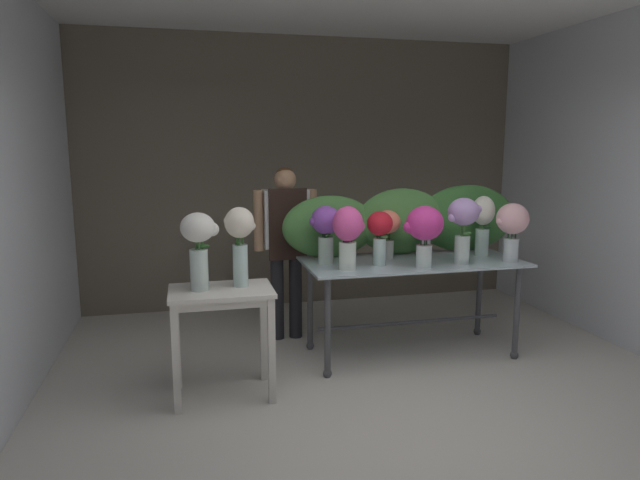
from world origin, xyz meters
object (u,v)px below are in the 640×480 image
side_table_white (222,306)px  vase_white_roses_tall (199,243)px  vase_ivory_anemones (483,221)px  vase_blush_hydrangea (512,225)px  vase_violet_roses (326,228)px  vase_magenta_carnations (424,228)px  vase_crimson_stock (380,232)px  vase_peach_ranunculus (426,229)px  vase_coral_tulips (387,228)px  florist (286,235)px  display_table_glass (412,276)px  vase_lilac_freesia (463,222)px  vase_fuchsia_peonies (348,232)px  vase_cream_lisianthus_tall (240,238)px

side_table_white → vase_white_roses_tall: vase_white_roses_tall is taller
vase_ivory_anemones → vase_blush_hydrangea: vase_ivory_anemones is taller
vase_violet_roses → vase_magenta_carnations: vase_magenta_carnations is taller
side_table_white → vase_crimson_stock: bearing=14.5°
vase_peach_ranunculus → vase_white_roses_tall: 1.98m
vase_coral_tulips → vase_ivory_anemones: (0.86, -0.07, 0.04)m
florist → vase_peach_ranunculus: size_ratio=4.06×
display_table_glass → vase_lilac_freesia: (0.34, -0.23, 0.49)m
vase_magenta_carnations → vase_violet_roses: bearing=156.2°
vase_ivory_anemones → vase_fuchsia_peonies: 1.33m
vase_fuchsia_peonies → florist: bearing=111.8°
florist → vase_fuchsia_peonies: bearing=-68.2°
side_table_white → vase_violet_roses: size_ratio=1.66×
vase_ivory_anemones → vase_fuchsia_peonies: bearing=-168.9°
vase_violet_roses → vase_fuchsia_peonies: bearing=-64.7°
vase_coral_tulips → vase_fuchsia_peonies: vase_fuchsia_peonies is taller
vase_magenta_carnations → vase_blush_hydrangea: bearing=2.9°
vase_lilac_freesia → vase_violet_roses: 1.12m
vase_violet_roses → vase_cream_lisianthus_tall: (-0.74, -0.44, 0.03)m
side_table_white → vase_magenta_carnations: 1.69m
florist → vase_blush_hydrangea: size_ratio=3.24×
side_table_white → vase_magenta_carnations: size_ratio=1.61×
vase_coral_tulips → vase_white_roses_tall: size_ratio=0.77×
display_table_glass → vase_peach_ranunculus: bearing=22.2°
vase_violet_roses → vase_coral_tulips: bearing=8.1°
vase_coral_tulips → vase_magenta_carnations: vase_magenta_carnations is taller
display_table_glass → vase_peach_ranunculus: (0.14, 0.06, 0.39)m
vase_peach_ranunculus → vase_crimson_stock: vase_crimson_stock is taller
vase_coral_tulips → vase_cream_lisianthus_tall: bearing=-158.1°
vase_peach_ranunculus → vase_coral_tulips: 0.34m
vase_cream_lisianthus_tall → vase_crimson_stock: bearing=14.0°
display_table_glass → vase_ivory_anemones: vase_ivory_anemones is taller
display_table_glass → vase_lilac_freesia: 0.63m
vase_blush_hydrangea → side_table_white: bearing=-174.9°
vase_lilac_freesia → florist: bearing=146.1°
vase_crimson_stock → vase_white_roses_tall: (-1.44, -0.34, 0.03)m
vase_blush_hydrangea → vase_cream_lisianthus_tall: bearing=-175.9°
vase_coral_tulips → vase_lilac_freesia: vase_lilac_freesia is taller
vase_coral_tulips → vase_crimson_stock: bearing=-122.3°
florist → vase_fuchsia_peonies: florist is taller
side_table_white → display_table_glass: bearing=15.2°
vase_ivory_anemones → vase_violet_roses: vase_ivory_anemones is taller
vase_peach_ranunculus → vase_magenta_carnations: size_ratio=0.80×
display_table_glass → side_table_white: (-1.64, -0.44, -0.02)m
side_table_white → vase_peach_ranunculus: vase_peach_ranunculus is taller
vase_coral_tulips → vase_white_roses_tall: bearing=-160.2°
vase_peach_ranunculus → vase_fuchsia_peonies: 0.82m
vase_crimson_stock → vase_ivory_anemones: bearing=9.2°
display_table_glass → vase_magenta_carnations: size_ratio=3.73×
vase_blush_hydrangea → vase_fuchsia_peonies: bearing=178.7°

